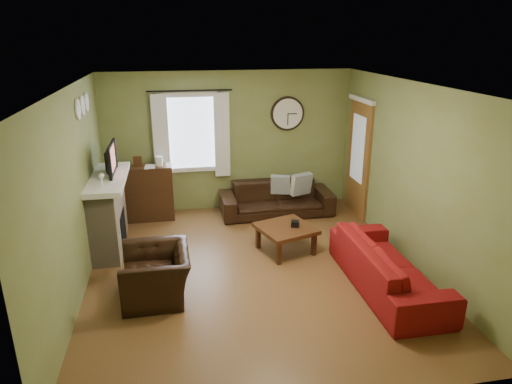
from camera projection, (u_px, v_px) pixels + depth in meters
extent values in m
cube|color=brown|center=(254.00, 270.00, 6.56)|extent=(4.60, 5.20, 0.00)
cube|color=white|center=(254.00, 86.00, 5.70)|extent=(4.60, 5.20, 0.00)
cube|color=olive|center=(74.00, 195.00, 5.73)|extent=(0.00, 5.20, 2.60)
cube|color=olive|center=(412.00, 175.00, 6.52)|extent=(0.00, 5.20, 2.60)
cube|color=olive|center=(229.00, 142.00, 8.54)|extent=(4.60, 0.00, 2.60)
cube|color=olive|center=(311.00, 283.00, 3.72)|extent=(4.60, 0.00, 2.60)
cube|color=tan|center=(108.00, 215.00, 7.08)|extent=(0.40, 1.40, 1.10)
cube|color=black|center=(122.00, 229.00, 7.20)|extent=(0.04, 0.60, 0.55)
cube|color=white|center=(106.00, 179.00, 6.89)|extent=(0.58, 1.60, 0.08)
imported|color=black|center=(107.00, 163.00, 6.97)|extent=(0.08, 0.60, 0.35)
cube|color=#994C3F|center=(112.00, 159.00, 6.96)|extent=(0.02, 0.62, 0.36)
cylinder|color=white|center=(78.00, 109.00, 6.17)|extent=(0.28, 0.28, 0.03)
cylinder|color=white|center=(82.00, 106.00, 6.49)|extent=(0.28, 0.28, 0.03)
cylinder|color=white|center=(86.00, 102.00, 6.82)|extent=(0.28, 0.28, 0.03)
cylinder|color=black|center=(190.00, 91.00, 7.99)|extent=(0.03, 0.03, 1.50)
cube|color=white|center=(161.00, 138.00, 8.17)|extent=(0.28, 0.04, 1.55)
cube|color=white|center=(222.00, 135.00, 8.36)|extent=(0.28, 0.04, 1.55)
cube|color=brown|center=(358.00, 159.00, 8.32)|extent=(0.05, 0.90, 2.10)
imported|color=#432411|center=(145.00, 170.00, 7.97)|extent=(0.20, 0.26, 0.02)
imported|color=black|center=(276.00, 198.00, 8.52)|extent=(2.07, 0.81, 0.61)
cube|color=#8F989D|center=(301.00, 184.00, 8.54)|extent=(0.42, 0.25, 0.41)
cube|color=#8F989D|center=(280.00, 185.00, 8.51)|extent=(0.37, 0.20, 0.36)
imported|color=maroon|center=(388.00, 266.00, 6.02)|extent=(0.85, 2.17, 0.63)
imported|color=black|center=(156.00, 274.00, 5.82)|extent=(0.87, 0.99, 0.63)
cube|color=black|center=(295.00, 228.00, 7.01)|extent=(0.15, 0.15, 0.09)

